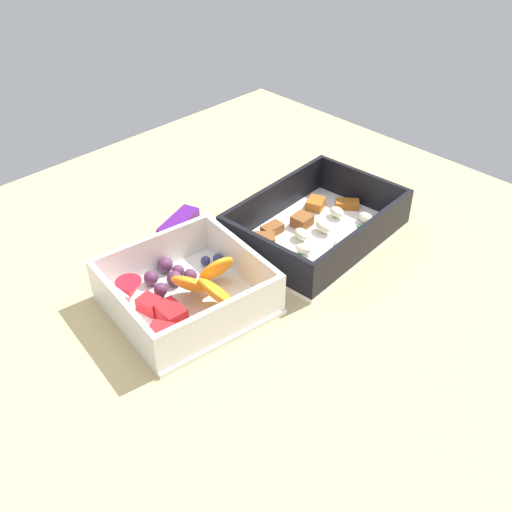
% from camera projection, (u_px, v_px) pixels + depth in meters
% --- Properties ---
extents(table_surface, '(0.80, 0.80, 0.02)m').
position_uv_depth(table_surface, '(261.00, 269.00, 0.74)').
color(table_surface, tan).
rests_on(table_surface, ground).
extents(pasta_container, '(0.22, 0.16, 0.05)m').
position_uv_depth(pasta_container, '(315.00, 228.00, 0.77)').
color(pasta_container, white).
rests_on(pasta_container, table_surface).
extents(fruit_bowl, '(0.18, 0.17, 0.06)m').
position_uv_depth(fruit_bowl, '(186.00, 292.00, 0.67)').
color(fruit_bowl, white).
rests_on(fruit_bowl, table_surface).
extents(candy_bar, '(0.07, 0.05, 0.01)m').
position_uv_depth(candy_bar, '(178.00, 222.00, 0.80)').
color(candy_bar, '#51197A').
rests_on(candy_bar, table_surface).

